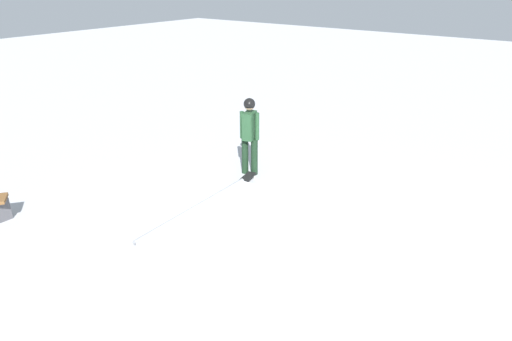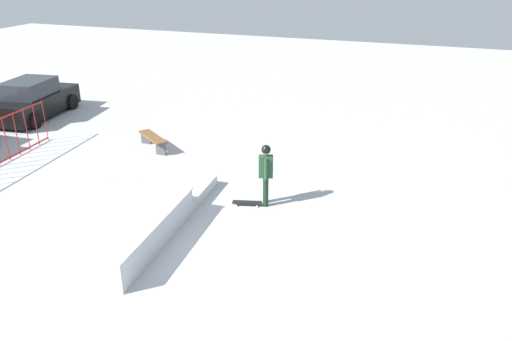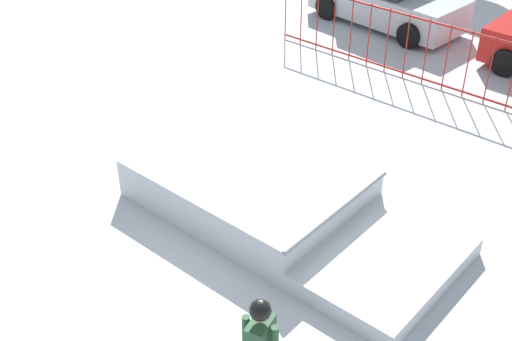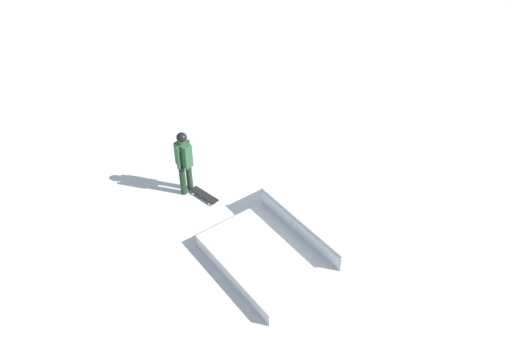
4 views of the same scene
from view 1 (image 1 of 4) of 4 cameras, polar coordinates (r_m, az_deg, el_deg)
ground_plane at (r=7.51m, az=2.24°, el=-11.40°), size 60.00×60.00×0.00m
skate_ramp at (r=7.23m, az=0.97°, el=-9.85°), size 5.53×2.89×0.74m
skater at (r=10.40m, az=-0.77°, el=4.78°), size 0.42×0.43×1.73m
skateboard at (r=10.26m, az=-1.29°, el=-1.05°), size 0.41×0.82×0.09m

